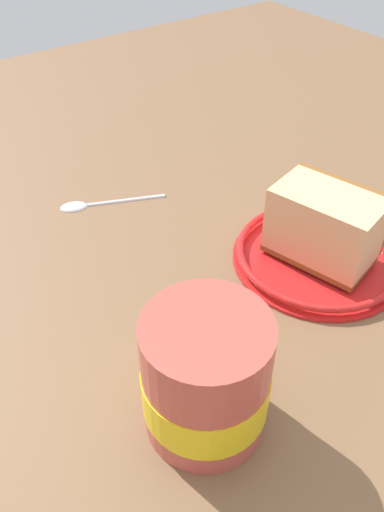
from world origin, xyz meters
TOP-DOWN VIEW (x-y plane):
  - ground_plane at (0.00, 0.00)cm, footprint 134.03×134.03cm
  - small_plate at (-8.66, 3.64)cm, footprint 16.49×16.49cm
  - cake_slice at (-8.93, 3.56)cm, footprint 8.51×10.95cm
  - tea_mug at (10.64, 10.97)cm, footprint 8.72×10.79cm
  - teaspoon at (4.88, -17.79)cm, footprint 11.29×5.85cm

SIDE VIEW (x-z plane):
  - ground_plane at x=0.00cm, z-range -2.21..0.00cm
  - teaspoon at x=4.88cm, z-range -0.05..0.75cm
  - small_plate at x=-8.66cm, z-range -0.01..1.41cm
  - cake_slice at x=-8.93cm, z-range 0.73..7.70cm
  - tea_mug at x=10.64cm, z-range -0.24..9.69cm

